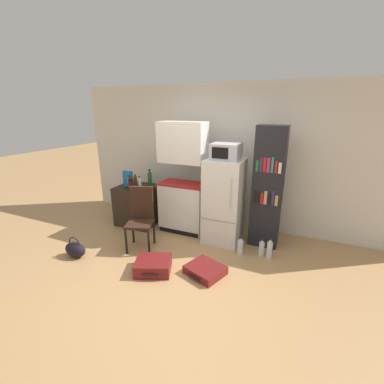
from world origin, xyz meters
TOP-DOWN VIEW (x-y plane):
  - ground_plane at (0.00, 0.00)m, footprint 24.00×24.00m
  - wall_back at (0.20, 2.00)m, footprint 6.40×0.10m
  - side_table at (-1.47, 1.27)m, footprint 0.73×0.65m
  - kitchen_hutch at (-0.52, 1.37)m, footprint 0.84×0.48m
  - refrigerator at (0.29, 1.28)m, footprint 0.60×0.66m
  - microwave at (0.29, 1.28)m, footprint 0.45×0.40m
  - bookshelf at (0.96, 1.43)m, footprint 0.46×0.35m
  - bottle_wine_dark at (-1.43, 1.03)m, footprint 0.09×0.09m
  - bottle_clear_short at (-1.38, 1.26)m, footprint 0.07×0.07m
  - bottle_green_tall at (-1.29, 1.47)m, footprint 0.08×0.08m
  - bottle_amber_beer at (-1.61, 1.44)m, footprint 0.07×0.07m
  - bottle_milk_white at (-1.78, 1.52)m, footprint 0.09×0.09m
  - bottle_olive_oil at (-1.50, 1.10)m, footprint 0.07×0.07m
  - bowl at (-1.29, 1.09)m, footprint 0.14×0.14m
  - cereal_box at (-1.63, 1.23)m, footprint 0.19×0.07m
  - chair at (-0.88, 0.54)m, footprint 0.51×0.51m
  - suitcase_large_flat at (0.36, 0.22)m, footprint 0.60×0.57m
  - suitcase_small_flat at (-0.34, -0.02)m, footprint 0.61×0.57m
  - handbag at (-1.64, -0.18)m, footprint 0.36×0.20m
  - water_bottle_front at (1.00, 1.02)m, footprint 0.08×0.08m
  - water_bottle_middle at (0.68, 0.92)m, footprint 0.09×0.09m
  - water_bottle_back at (1.12, 0.99)m, footprint 0.08×0.08m

SIDE VIEW (x-z plane):
  - ground_plane at x=0.00m, z-range 0.00..0.00m
  - suitcase_large_flat at x=0.36m, z-range 0.00..0.12m
  - suitcase_small_flat at x=-0.34m, z-range 0.00..0.18m
  - water_bottle_front at x=1.00m, z-range -0.02..0.26m
  - handbag at x=-1.64m, z-range -0.04..0.29m
  - water_bottle_middle at x=0.68m, z-range -0.02..0.28m
  - water_bottle_back at x=1.12m, z-range -0.03..0.31m
  - side_table at x=-1.47m, z-range 0.00..0.77m
  - chair at x=-0.88m, z-range 0.07..1.09m
  - refrigerator at x=0.29m, z-range 0.00..1.43m
  - bowl at x=-1.29m, z-range 0.77..0.81m
  - bottle_milk_white at x=-1.78m, z-range 0.75..0.92m
  - bottle_amber_beer at x=-1.61m, z-range 0.75..0.94m
  - bottle_clear_short at x=-1.38m, z-range 0.75..0.97m
  - bottle_wine_dark at x=-1.43m, z-range 0.75..1.00m
  - bottle_olive_oil at x=-1.50m, z-range 0.75..1.01m
  - bottle_green_tall at x=-1.29m, z-range 0.74..1.06m
  - cereal_box at x=-1.63m, z-range 0.77..1.07m
  - kitchen_hutch at x=-0.52m, z-range -0.07..1.93m
  - bookshelf at x=0.96m, z-range 0.00..1.97m
  - wall_back at x=0.20m, z-range 0.00..2.65m
  - microwave at x=0.29m, z-range 1.43..1.68m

